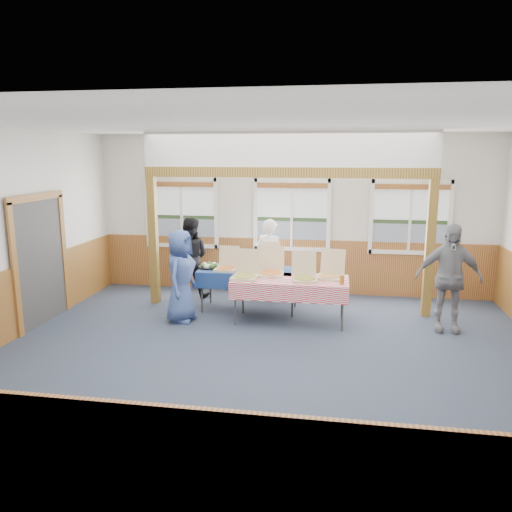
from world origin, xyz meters
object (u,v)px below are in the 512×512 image
(person_grey, at_px, (449,278))
(woman_white, at_px, (270,260))
(woman_black, at_px, (190,257))
(man_blue, at_px, (181,276))
(table_left, at_px, (249,272))
(table_right, at_px, (290,282))

(person_grey, bearing_deg, woman_white, 158.82)
(woman_black, height_order, man_blue, woman_black)
(table_left, xyz_separation_m, woman_black, (-1.32, 0.67, 0.10))
(woman_black, distance_m, man_blue, 1.50)
(table_right, bearing_deg, woman_white, 89.73)
(table_right, relative_size, woman_white, 1.32)
(woman_white, distance_m, person_grey, 3.31)
(table_left, bearing_deg, man_blue, -119.51)
(table_left, bearing_deg, woman_white, 91.99)
(table_left, relative_size, person_grey, 1.13)
(woman_black, relative_size, person_grey, 0.91)
(woman_white, relative_size, person_grey, 0.91)
(table_left, height_order, table_right, same)
(table_left, height_order, person_grey, person_grey)
(woman_black, bearing_deg, man_blue, 98.01)
(table_right, relative_size, woman_black, 1.32)
(man_blue, xyz_separation_m, person_grey, (4.36, 0.25, 0.09))
(person_grey, bearing_deg, table_right, -178.48)
(man_blue, distance_m, person_grey, 4.37)
(table_left, relative_size, table_right, 0.94)
(woman_black, xyz_separation_m, man_blue, (0.29, -1.47, -0.01))
(man_blue, bearing_deg, person_grey, -81.78)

